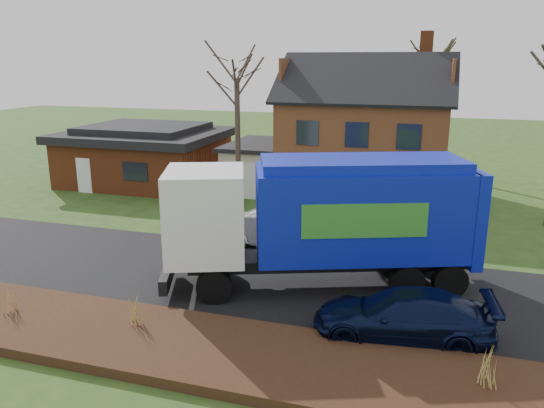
% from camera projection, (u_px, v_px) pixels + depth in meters
% --- Properties ---
extents(ground, '(120.00, 120.00, 0.00)m').
position_uv_depth(ground, '(256.00, 279.00, 19.38)').
color(ground, '#264818').
rests_on(ground, ground).
extents(road, '(80.00, 7.00, 0.02)m').
position_uv_depth(road, '(256.00, 278.00, 19.37)').
color(road, black).
rests_on(road, ground).
extents(mulch_verge, '(80.00, 3.50, 0.30)m').
position_uv_depth(mulch_verge, '(194.00, 348.00, 14.45)').
color(mulch_verge, black).
rests_on(mulch_verge, ground).
extents(main_house, '(12.95, 8.95, 9.26)m').
position_uv_depth(main_house, '(357.00, 126.00, 30.70)').
color(main_house, beige).
rests_on(main_house, ground).
extents(ranch_house, '(9.80, 8.20, 3.70)m').
position_uv_depth(ranch_house, '(145.00, 154.00, 34.29)').
color(ranch_house, brown).
rests_on(ranch_house, ground).
extents(garbage_truck, '(10.96, 6.38, 4.56)m').
position_uv_depth(garbage_truck, '(328.00, 214.00, 18.13)').
color(garbage_truck, black).
rests_on(garbage_truck, ground).
extents(silver_sedan, '(4.79, 2.26, 1.52)m').
position_uv_depth(silver_sedan, '(277.00, 230.00, 22.39)').
color(silver_sedan, '#A7A8AF').
rests_on(silver_sedan, ground).
extents(navy_wagon, '(5.26, 2.66, 1.46)m').
position_uv_depth(navy_wagon, '(402.00, 316.00, 15.01)').
color(navy_wagon, black).
rests_on(navy_wagon, ground).
extents(tree_front_west, '(3.18, 3.18, 9.46)m').
position_uv_depth(tree_front_west, '(236.00, 58.00, 27.13)').
color(tree_front_west, '#423127').
rests_on(tree_front_west, ground).
extents(tree_back, '(3.30, 3.30, 10.43)m').
position_uv_depth(tree_back, '(431.00, 44.00, 35.31)').
color(tree_back, '#3D3525').
rests_on(tree_back, ground).
extents(grass_clump_west, '(0.33, 0.27, 0.87)m').
position_uv_depth(grass_clump_west, '(10.00, 299.00, 16.06)').
color(grass_clump_west, tan).
rests_on(grass_clump_west, mulch_verge).
extents(grass_clump_mid, '(0.35, 0.29, 0.97)m').
position_uv_depth(grass_clump_mid, '(134.00, 308.00, 15.36)').
color(grass_clump_mid, tan).
rests_on(grass_clump_mid, mulch_verge).
extents(grass_clump_east, '(0.38, 0.31, 0.95)m').
position_uv_depth(grass_clump_east, '(488.00, 367.00, 12.45)').
color(grass_clump_east, '#AB984B').
rests_on(grass_clump_east, mulch_verge).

